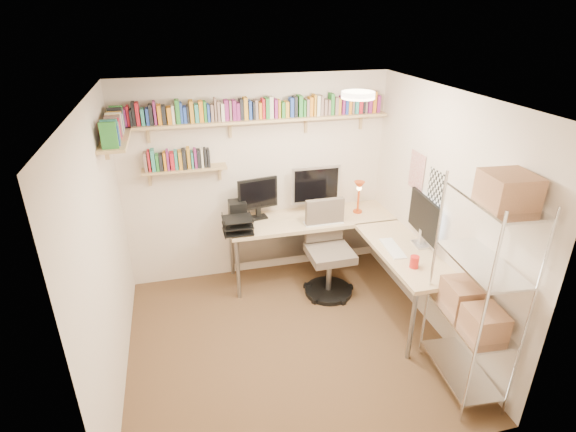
# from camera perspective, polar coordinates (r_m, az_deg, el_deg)

# --- Properties ---
(ground) EXTENTS (3.20, 3.20, 0.00)m
(ground) POSITION_cam_1_polar(r_m,az_deg,el_deg) (4.87, -0.07, -15.60)
(ground) COLOR #4E3621
(ground) RESTS_ON ground
(room_shell) EXTENTS (3.24, 3.04, 2.52)m
(room_shell) POSITION_cam_1_polar(r_m,az_deg,el_deg) (4.04, -0.02, 1.37)
(room_shell) COLOR beige
(room_shell) RESTS_ON ground
(wall_shelves) EXTENTS (3.12, 1.09, 0.79)m
(wall_shelves) POSITION_cam_1_polar(r_m,az_deg,el_deg) (5.04, -8.54, 11.62)
(wall_shelves) COLOR tan
(wall_shelves) RESTS_ON ground
(corner_desk) EXTENTS (2.21, 2.10, 1.43)m
(corner_desk) POSITION_cam_1_polar(r_m,az_deg,el_deg) (5.32, 4.77, -1.34)
(corner_desk) COLOR #D3B389
(corner_desk) RESTS_ON ground
(office_chair) EXTENTS (0.60, 0.61, 1.14)m
(office_chair) POSITION_cam_1_polar(r_m,az_deg,el_deg) (5.38, 5.08, -5.06)
(office_chair) COLOR black
(office_chair) RESTS_ON ground
(wire_rack) EXTENTS (0.48, 0.87, 2.09)m
(wire_rack) POSITION_cam_1_polar(r_m,az_deg,el_deg) (4.00, 23.43, -6.63)
(wire_rack) COLOR silver
(wire_rack) RESTS_ON ground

